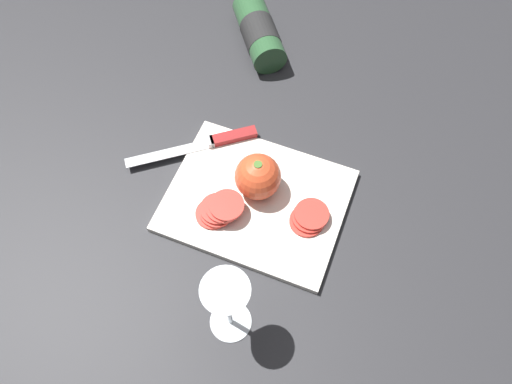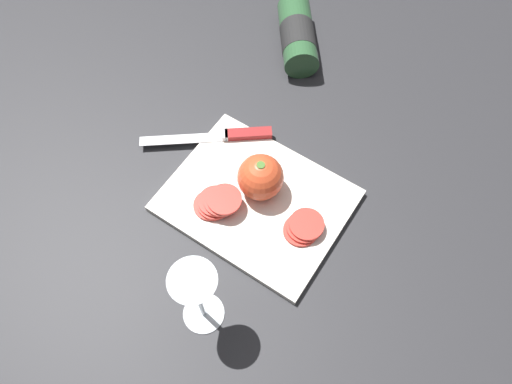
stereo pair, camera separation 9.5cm
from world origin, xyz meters
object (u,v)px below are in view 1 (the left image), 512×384
at_px(whole_tomato, 258,177).
at_px(tomato_slice_stack_near, 220,209).
at_px(wine_glass, 227,301).
at_px(knife, 219,140).
at_px(wine_bottle, 258,28).
at_px(tomato_slice_stack_far, 309,217).

height_order(whole_tomato, tomato_slice_stack_near, whole_tomato).
distance_m(whole_tomato, tomato_slice_stack_near, 0.10).
bearing_deg(wine_glass, whole_tomato, 100.99).
relative_size(wine_glass, whole_tomato, 2.05).
relative_size(wine_glass, knife, 0.79).
bearing_deg(wine_glass, knife, 116.28).
height_order(wine_bottle, tomato_slice_stack_far, wine_bottle).
distance_m(wine_glass, tomato_slice_stack_far, 0.26).
xyz_separation_m(tomato_slice_stack_near, tomato_slice_stack_far, (0.16, 0.05, -0.01)).
relative_size(knife, tomato_slice_stack_far, 2.93).
distance_m(wine_glass, tomato_slice_stack_near, 0.23).
bearing_deg(whole_tomato, tomato_slice_stack_near, -121.27).
xyz_separation_m(wine_glass, whole_tomato, (-0.05, 0.26, -0.07)).
height_order(wine_bottle, tomato_slice_stack_near, wine_bottle).
bearing_deg(whole_tomato, knife, 147.07).
xyz_separation_m(wine_glass, tomato_slice_stack_near, (-0.10, 0.18, -0.10)).
height_order(wine_glass, knife, wine_glass).
height_order(wine_glass, tomato_slice_stack_near, wine_glass).
bearing_deg(whole_tomato, wine_bottle, 111.40).
relative_size(wine_glass, tomato_slice_stack_far, 2.33).
bearing_deg(wine_bottle, tomato_slice_stack_far, -57.12).
bearing_deg(wine_glass, tomato_slice_stack_near, 118.32).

